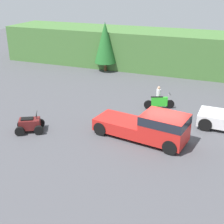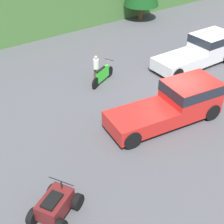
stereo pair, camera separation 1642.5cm
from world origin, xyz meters
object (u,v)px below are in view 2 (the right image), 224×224
at_px(pickup_truck_second, 201,50).
at_px(quad_atv, 55,206).
at_px(pickup_truck_red, 176,102).
at_px(dirt_bike, 103,75).
at_px(rider_person, 96,67).

relative_size(pickup_truck_second, quad_atv, 2.70).
height_order(pickup_truck_red, quad_atv, pickup_truck_red).
relative_size(dirt_bike, quad_atv, 1.00).
height_order(pickup_truck_red, rider_person, pickup_truck_red).
xyz_separation_m(pickup_truck_red, rider_person, (-0.87, 5.67, -0.11)).
distance_m(dirt_bike, quad_atv, 9.73).
bearing_deg(pickup_truck_second, quad_atv, -157.55).
relative_size(dirt_bike, rider_person, 1.33).
height_order(quad_atv, rider_person, rider_person).
bearing_deg(rider_person, quad_atv, -137.15).
height_order(pickup_truck_red, dirt_bike, pickup_truck_red).
bearing_deg(rider_person, dirt_bike, -69.88).
distance_m(quad_atv, rider_person, 9.91).
height_order(pickup_truck_red, pickup_truck_second, same).
bearing_deg(pickup_truck_second, dirt_bike, 167.08).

